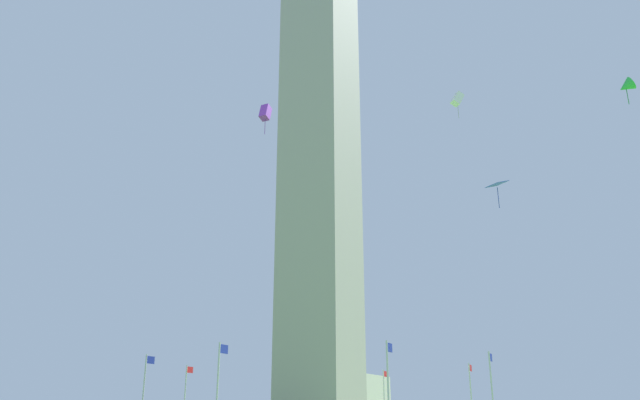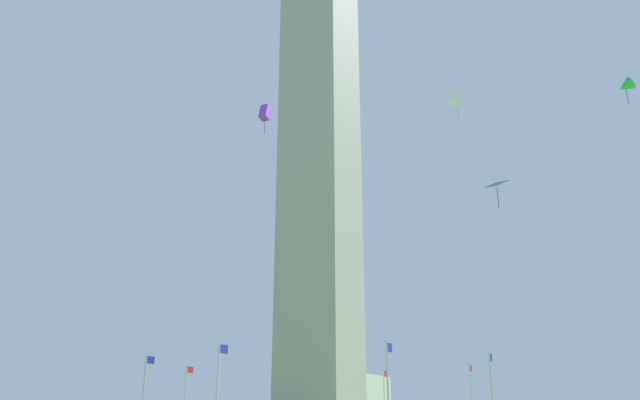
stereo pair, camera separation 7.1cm
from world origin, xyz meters
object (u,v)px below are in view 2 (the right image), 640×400
flagpole_se (144,392)px  kite_purple_box (265,113)px  flagpole_ne (279,399)px  kite_blue_diamond (497,185)px  flagpole_w (492,391)px  flagpole_nw (471,396)px  obelisk_monument (320,138)px  flagpole_e (185,396)px  flagpole_n (385,398)px  kite_green_delta (625,86)px  kite_white_box (457,99)px  flagpole_sw (388,387)px  flagpole_s (218,387)px

flagpole_se → kite_purple_box: (-5.69, -15.23, 20.58)m
flagpole_ne → kite_blue_diamond: kite_blue_diamond is taller
flagpole_w → flagpole_nw: (11.27, 4.67, 0.00)m
obelisk_monument → flagpole_e: obelisk_monument is taller
flagpole_n → flagpole_se: same height
obelisk_monument → flagpole_se: size_ratio=8.48×
kite_green_delta → kite_white_box: kite_white_box is taller
kite_white_box → flagpole_n: bearing=33.8°
flagpole_ne → flagpole_nw: (-0.00, -22.53, 0.00)m
flagpole_sw → kite_blue_diamond: size_ratio=4.00×
flagpole_se → kite_green_delta: size_ratio=4.11×
flagpole_ne → kite_purple_box: (-28.23, -15.23, 20.58)m
kite_white_box → flagpole_nw: bearing=16.2°
flagpole_sw → obelisk_monument: bearing=45.2°
flagpole_n → kite_blue_diamond: 39.85m
flagpole_n → flagpole_nw: (-4.67, -11.27, 0.00)m
flagpole_ne → kite_blue_diamond: size_ratio=4.00×
kite_purple_box → kite_green_delta: bearing=-89.4°
flagpole_s → flagpole_ne: bearing=22.5°
flagpole_nw → kite_green_delta: 37.01m
flagpole_ne → kite_blue_diamond: (-27.07, -32.20, 11.94)m
obelisk_monument → flagpole_ne: (11.33, 11.27, -26.19)m
kite_white_box → kite_green_delta: bearing=-119.0°
kite_blue_diamond → kite_white_box: bearing=31.7°
flagpole_se → flagpole_w: size_ratio=1.00×
flagpole_e → flagpole_w: (-0.00, -31.87, 0.00)m
flagpole_s → flagpole_sw: (4.67, -11.27, 0.00)m
flagpole_e → flagpole_sw: size_ratio=1.00×
flagpole_n → flagpole_w: size_ratio=1.00×
flagpole_nw → flagpole_w: bearing=-157.5°
flagpole_ne → kite_purple_box: size_ratio=2.81×
kite_purple_box → flagpole_w: bearing=-35.2°
kite_white_box → flagpole_ne: bearing=53.2°
obelisk_monument → kite_green_delta: obelisk_monument is taller
flagpole_e → kite_blue_diamond: (-15.80, -36.87, 11.94)m
flagpole_ne → flagpole_se: (-22.53, 0.00, 0.00)m
flagpole_e → flagpole_se: same height
flagpole_sw → kite_purple_box: bearing=127.9°
obelisk_monument → kite_white_box: 20.77m
obelisk_monument → flagpole_w: size_ratio=8.48×
kite_purple_box → kite_white_box: 15.15m
obelisk_monument → flagpole_se: obelisk_monument is taller
flagpole_sw → flagpole_n: bearing=22.5°
flagpole_n → kite_green_delta: 46.70m
flagpole_se → flagpole_s: size_ratio=1.00×
flagpole_nw → kite_white_box: kite_white_box is taller
flagpole_w → kite_purple_box: kite_purple_box is taller
flagpole_ne → kite_blue_diamond: 43.73m
kite_green_delta → kite_blue_diamond: bearing=83.8°
flagpole_n → kite_white_box: kite_white_box is taller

